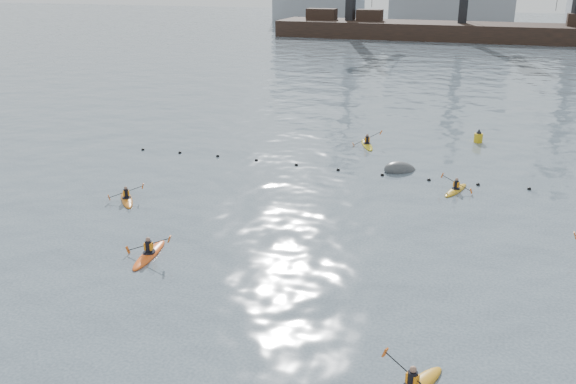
# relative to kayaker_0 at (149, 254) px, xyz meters

# --- Properties ---
(ground) EXTENTS (400.00, 400.00, 0.00)m
(ground) POSITION_rel_kayaker_0_xyz_m (7.18, -6.97, -0.10)
(ground) COLOR #36444E
(ground) RESTS_ON ground
(float_line) EXTENTS (33.24, 0.73, 0.24)m
(float_line) POSITION_rel_kayaker_0_xyz_m (6.68, 15.57, -0.07)
(float_line) COLOR black
(float_line) RESTS_ON ground
(barge_pier) EXTENTS (72.00, 19.30, 29.50)m
(barge_pier) POSITION_rel_kayaker_0_xyz_m (6.95, 103.03, 1.79)
(barge_pier) COLOR black
(barge_pier) RESTS_ON ground
(kayaker_0) EXTENTS (2.31, 3.41, 1.26)m
(kayaker_0) POSITION_rel_kayaker_0_xyz_m (0.00, 0.00, 0.00)
(kayaker_0) COLOR #F15716
(kayaker_0) RESTS_ON ground
(kayaker_2) EXTENTS (2.36, 2.78, 1.04)m
(kayaker_2) POSITION_rel_kayaker_0_xyz_m (-5.10, 6.02, -0.01)
(kayaker_2) COLOR #BF6312
(kayaker_2) RESTS_ON ground
(kayaker_3) EXTENTS (1.97, 3.00, 1.08)m
(kayaker_3) POSITION_rel_kayaker_0_xyz_m (12.94, 13.83, -0.01)
(kayaker_3) COLOR gold
(kayaker_3) RESTS_ON ground
(kayaker_5) EXTENTS (2.15, 3.25, 1.30)m
(kayaker_5) POSITION_rel_kayaker_0_xyz_m (5.73, 22.15, -0.00)
(kayaker_5) COLOR gold
(kayaker_5) RESTS_ON ground
(mooring_buoy) EXTENTS (2.90, 2.81, 1.68)m
(mooring_buoy) POSITION_rel_kayaker_0_xyz_m (9.11, 16.77, -0.10)
(mooring_buoy) COLOR #3F4245
(mooring_buoy) RESTS_ON ground
(nav_buoy) EXTENTS (0.67, 0.67, 1.21)m
(nav_buoy) POSITION_rel_kayaker_0_xyz_m (13.73, 25.86, 0.26)
(nav_buoy) COLOR #BC9112
(nav_buoy) RESTS_ON ground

